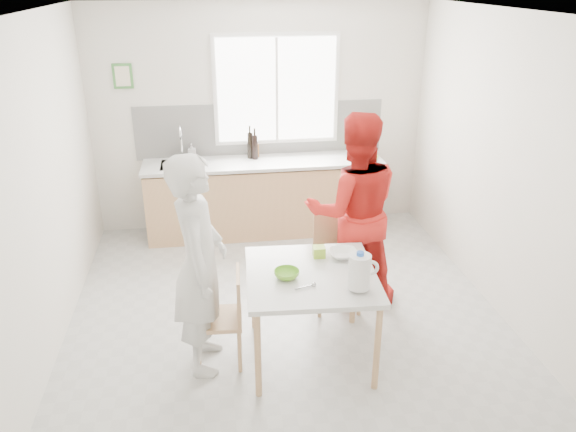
% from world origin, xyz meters
% --- Properties ---
extents(ground, '(4.50, 4.50, 0.00)m').
position_xyz_m(ground, '(0.00, 0.00, 0.00)').
color(ground, '#B7B7B2').
rests_on(ground, ground).
extents(room_shell, '(4.50, 4.50, 4.50)m').
position_xyz_m(room_shell, '(0.00, 0.00, 1.64)').
color(room_shell, silver).
rests_on(room_shell, ground).
extents(window, '(1.50, 0.06, 1.30)m').
position_xyz_m(window, '(0.20, 2.23, 1.70)').
color(window, white).
rests_on(window, room_shell).
extents(backsplash, '(3.00, 0.02, 0.65)m').
position_xyz_m(backsplash, '(0.00, 2.24, 1.23)').
color(backsplash, white).
rests_on(backsplash, room_shell).
extents(picture_frame, '(0.22, 0.03, 0.28)m').
position_xyz_m(picture_frame, '(-1.55, 2.23, 1.90)').
color(picture_frame, '#3F823B').
rests_on(picture_frame, room_shell).
extents(kitchen_counter, '(2.84, 0.64, 1.37)m').
position_xyz_m(kitchen_counter, '(-0.00, 1.95, 0.42)').
color(kitchen_counter, tan).
rests_on(kitchen_counter, ground).
extents(dining_table, '(1.08, 1.08, 0.79)m').
position_xyz_m(dining_table, '(0.11, -0.58, 0.71)').
color(dining_table, silver).
rests_on(dining_table, ground).
extents(chair_left, '(0.40, 0.40, 0.82)m').
position_xyz_m(chair_left, '(-0.58, -0.55, 0.45)').
color(chair_left, tan).
rests_on(chair_left, ground).
extents(chair_far, '(0.46, 0.46, 0.94)m').
position_xyz_m(chair_far, '(0.51, 0.22, 0.52)').
color(chair_far, tan).
rests_on(chair_far, ground).
extents(person_white, '(0.47, 0.68, 1.80)m').
position_xyz_m(person_white, '(-0.76, -0.54, 0.90)').
color(person_white, silver).
rests_on(person_white, ground).
extents(person_red, '(0.95, 0.76, 1.87)m').
position_xyz_m(person_red, '(0.66, 0.25, 0.94)').
color(person_red, red).
rests_on(person_red, ground).
extents(bowl_green, '(0.21, 0.21, 0.06)m').
position_xyz_m(bowl_green, '(-0.09, -0.62, 0.82)').
color(bowl_green, '#6DB82A').
rests_on(bowl_green, dining_table).
extents(bowl_white, '(0.25, 0.25, 0.06)m').
position_xyz_m(bowl_white, '(0.42, -0.35, 0.82)').
color(bowl_white, white).
rests_on(bowl_white, dining_table).
extents(milk_jug, '(0.23, 0.17, 0.30)m').
position_xyz_m(milk_jug, '(0.42, -0.88, 0.95)').
color(milk_jug, white).
rests_on(milk_jug, dining_table).
extents(green_box, '(0.11, 0.11, 0.09)m').
position_xyz_m(green_box, '(0.23, -0.31, 0.83)').
color(green_box, '#99C92E').
rests_on(green_box, dining_table).
extents(spoon, '(0.16, 0.06, 0.01)m').
position_xyz_m(spoon, '(0.02, -0.80, 0.80)').
color(spoon, '#A5A5AA').
rests_on(spoon, dining_table).
extents(cutting_board, '(0.42, 0.37, 0.01)m').
position_xyz_m(cutting_board, '(1.20, 1.88, 0.93)').
color(cutting_board, '#A6C72E').
rests_on(cutting_board, kitchen_counter).
extents(wine_bottle_a, '(0.07, 0.07, 0.32)m').
position_xyz_m(wine_bottle_a, '(-0.14, 2.08, 1.08)').
color(wine_bottle_a, black).
rests_on(wine_bottle_a, kitchen_counter).
extents(wine_bottle_b, '(0.07, 0.07, 0.30)m').
position_xyz_m(wine_bottle_b, '(-0.09, 2.03, 1.07)').
color(wine_bottle_b, black).
rests_on(wine_bottle_b, kitchen_counter).
extents(jar_amber, '(0.06, 0.06, 0.16)m').
position_xyz_m(jar_amber, '(-0.06, 2.11, 1.00)').
color(jar_amber, brown).
rests_on(jar_amber, kitchen_counter).
extents(soap_bottle, '(0.09, 0.10, 0.19)m').
position_xyz_m(soap_bottle, '(-0.84, 2.14, 1.01)').
color(soap_bottle, '#999999').
rests_on(soap_bottle, kitchen_counter).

